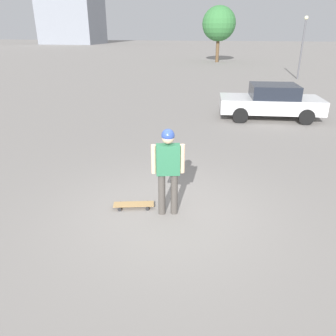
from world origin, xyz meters
TOP-DOWN VIEW (x-y plane):
  - ground_plane at (0.00, 0.00)m, footprint 220.00×220.00m
  - person at (0.00, 0.00)m, footprint 0.62×0.31m
  - skateboard at (0.75, -0.07)m, footprint 0.87×0.45m
  - car_parked_near at (-2.53, -8.47)m, footprint 4.25×2.34m
  - tree_distant at (1.57, -33.77)m, footprint 3.66×3.66m
  - lamp_post at (-5.42, -21.18)m, footprint 0.28×0.28m

SIDE VIEW (x-z plane):
  - ground_plane at x=0.00m, z-range 0.00..0.00m
  - skateboard at x=0.75m, z-range 0.03..0.11m
  - car_parked_near at x=-2.53m, z-range 0.02..1.41m
  - person at x=0.00m, z-range 0.19..1.96m
  - lamp_post at x=-5.42m, z-range 0.46..4.79m
  - tree_distant at x=1.57m, z-range 1.08..6.95m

